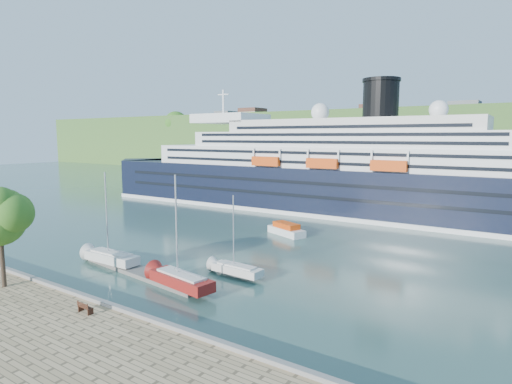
% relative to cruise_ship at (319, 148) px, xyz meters
% --- Properties ---
extents(ground, '(400.00, 400.00, 0.00)m').
position_rel_cruise_ship_xyz_m(ground, '(2.63, -55.07, -12.38)').
color(ground, '#2A4A45').
rests_on(ground, ground).
extents(far_hillside, '(400.00, 50.00, 24.00)m').
position_rel_cruise_ship_xyz_m(far_hillside, '(2.63, 89.93, -0.38)').
color(far_hillside, '#315F26').
rests_on(far_hillside, ground).
extents(quay_coping, '(220.00, 0.50, 0.30)m').
position_rel_cruise_ship_xyz_m(quay_coping, '(2.63, -55.27, -11.23)').
color(quay_coping, slate).
rests_on(quay_coping, promenade).
extents(cruise_ship, '(110.61, 18.54, 24.76)m').
position_rel_cruise_ship_xyz_m(cruise_ship, '(0.00, 0.00, 0.00)').
color(cruise_ship, black).
rests_on(cruise_ship, ground).
extents(park_bench, '(1.52, 0.66, 0.97)m').
position_rel_cruise_ship_xyz_m(park_bench, '(7.80, -57.09, -10.90)').
color(park_bench, '#3F2012').
rests_on(park_bench, promenade).
extents(promenade_tree, '(6.02, 6.02, 9.96)m').
position_rel_cruise_ship_xyz_m(promenade_tree, '(-3.51, -57.73, -6.40)').
color(promenade_tree, '#225A17').
rests_on(promenade_tree, promenade).
extents(floating_pontoon, '(19.07, 4.50, 0.42)m').
position_rel_cruise_ship_xyz_m(floating_pontoon, '(1.24, -46.32, -12.17)').
color(floating_pontoon, slate).
rests_on(floating_pontoon, ground).
extents(sailboat_white_near, '(7.90, 2.27, 10.17)m').
position_rel_cruise_ship_xyz_m(sailboat_white_near, '(-3.18, -46.31, -7.30)').
color(sailboat_white_near, silver).
rests_on(sailboat_white_near, ground).
extents(sailboat_red, '(8.42, 3.46, 10.56)m').
position_rel_cruise_ship_xyz_m(sailboat_red, '(8.82, -47.61, -7.10)').
color(sailboat_red, maroon).
rests_on(sailboat_red, ground).
extents(sailboat_white_far, '(6.44, 2.07, 8.21)m').
position_rel_cruise_ship_xyz_m(sailboat_white_far, '(10.78, -41.44, -8.28)').
color(sailboat_white_far, silver).
rests_on(sailboat_white_far, ground).
extents(tender_launch, '(6.93, 4.53, 1.81)m').
position_rel_cruise_ship_xyz_m(tender_launch, '(5.25, -21.69, -11.48)').
color(tender_launch, '#DF440D').
rests_on(tender_launch, ground).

